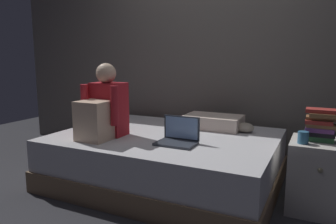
{
  "coord_description": "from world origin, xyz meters",
  "views": [
    {
      "loc": [
        1.07,
        -2.27,
        1.16
      ],
      "look_at": [
        -0.09,
        0.1,
        0.71
      ],
      "focal_mm": 33.96,
      "sensor_mm": 36.0,
      "label": 1
    }
  ],
  "objects_px": {
    "bed": "(166,159)",
    "nightstand": "(319,176)",
    "clothes_pile": "(244,127)",
    "person_sitting": "(103,109)",
    "book_stack": "(320,125)",
    "pillow": "(213,122)",
    "laptop": "(178,137)",
    "mug": "(303,137)"
  },
  "relations": [
    {
      "from": "bed",
      "to": "nightstand",
      "type": "distance_m",
      "value": 1.3
    },
    {
      "from": "clothes_pile",
      "to": "person_sitting",
      "type": "bearing_deg",
      "value": -145.84
    },
    {
      "from": "book_stack",
      "to": "nightstand",
      "type": "bearing_deg",
      "value": -16.0
    },
    {
      "from": "bed",
      "to": "book_stack",
      "type": "height_order",
      "value": "book_stack"
    },
    {
      "from": "person_sitting",
      "to": "clothes_pile",
      "type": "xyz_separation_m",
      "value": [
        1.09,
        0.74,
        -0.21
      ]
    },
    {
      "from": "pillow",
      "to": "clothes_pile",
      "type": "xyz_separation_m",
      "value": [
        0.32,
        -0.03,
        -0.02
      ]
    },
    {
      "from": "person_sitting",
      "to": "pillow",
      "type": "bearing_deg",
      "value": 45.05
    },
    {
      "from": "clothes_pile",
      "to": "pillow",
      "type": "bearing_deg",
      "value": 173.94
    },
    {
      "from": "pillow",
      "to": "bed",
      "type": "bearing_deg",
      "value": -124.24
    },
    {
      "from": "bed",
      "to": "person_sitting",
      "type": "bearing_deg",
      "value": -145.21
    },
    {
      "from": "laptop",
      "to": "book_stack",
      "type": "distance_m",
      "value": 1.09
    },
    {
      "from": "bed",
      "to": "pillow",
      "type": "xyz_separation_m",
      "value": [
        0.31,
        0.45,
        0.3
      ]
    },
    {
      "from": "nightstand",
      "to": "clothes_pile",
      "type": "height_order",
      "value": "clothes_pile"
    },
    {
      "from": "bed",
      "to": "clothes_pile",
      "type": "xyz_separation_m",
      "value": [
        0.62,
        0.42,
        0.28
      ]
    },
    {
      "from": "person_sitting",
      "to": "book_stack",
      "type": "xyz_separation_m",
      "value": [
        1.74,
        0.34,
        -0.05
      ]
    },
    {
      "from": "laptop",
      "to": "pillow",
      "type": "distance_m",
      "value": 0.69
    },
    {
      "from": "nightstand",
      "to": "mug",
      "type": "relative_size",
      "value": 6.07
    },
    {
      "from": "laptop",
      "to": "book_stack",
      "type": "bearing_deg",
      "value": 13.65
    },
    {
      "from": "laptop",
      "to": "pillow",
      "type": "xyz_separation_m",
      "value": [
        0.08,
        0.69,
        0.01
      ]
    },
    {
      "from": "nightstand",
      "to": "book_stack",
      "type": "height_order",
      "value": "book_stack"
    },
    {
      "from": "nightstand",
      "to": "book_stack",
      "type": "bearing_deg",
      "value": 164.0
    },
    {
      "from": "bed",
      "to": "person_sitting",
      "type": "distance_m",
      "value": 0.75
    },
    {
      "from": "bed",
      "to": "pillow",
      "type": "height_order",
      "value": "pillow"
    },
    {
      "from": "clothes_pile",
      "to": "book_stack",
      "type": "bearing_deg",
      "value": -31.62
    },
    {
      "from": "pillow",
      "to": "mug",
      "type": "distance_m",
      "value": 1.03
    },
    {
      "from": "bed",
      "to": "nightstand",
      "type": "height_order",
      "value": "nightstand"
    },
    {
      "from": "nightstand",
      "to": "pillow",
      "type": "relative_size",
      "value": 0.97
    },
    {
      "from": "mug",
      "to": "bed",
      "type": "bearing_deg",
      "value": 174.53
    },
    {
      "from": "pillow",
      "to": "book_stack",
      "type": "height_order",
      "value": "book_stack"
    },
    {
      "from": "pillow",
      "to": "mug",
      "type": "height_order",
      "value": "mug"
    },
    {
      "from": "pillow",
      "to": "clothes_pile",
      "type": "relative_size",
      "value": 3.06
    },
    {
      "from": "pillow",
      "to": "book_stack",
      "type": "relative_size",
      "value": 2.29
    },
    {
      "from": "nightstand",
      "to": "laptop",
      "type": "distance_m",
      "value": 1.13
    },
    {
      "from": "person_sitting",
      "to": "clothes_pile",
      "type": "bearing_deg",
      "value": 34.16
    },
    {
      "from": "nightstand",
      "to": "clothes_pile",
      "type": "relative_size",
      "value": 2.98
    },
    {
      "from": "person_sitting",
      "to": "book_stack",
      "type": "distance_m",
      "value": 1.78
    },
    {
      "from": "bed",
      "to": "mug",
      "type": "xyz_separation_m",
      "value": [
        1.17,
        -0.11,
        0.36
      ]
    },
    {
      "from": "bed",
      "to": "laptop",
      "type": "height_order",
      "value": "laptop"
    },
    {
      "from": "pillow",
      "to": "book_stack",
      "type": "distance_m",
      "value": 1.07
    },
    {
      "from": "person_sitting",
      "to": "pillow",
      "type": "xyz_separation_m",
      "value": [
        0.77,
        0.77,
        -0.19
      ]
    },
    {
      "from": "bed",
      "to": "person_sitting",
      "type": "xyz_separation_m",
      "value": [
        -0.47,
        -0.32,
        0.49
      ]
    },
    {
      "from": "laptop",
      "to": "nightstand",
      "type": "bearing_deg",
      "value": 13.02
    }
  ]
}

